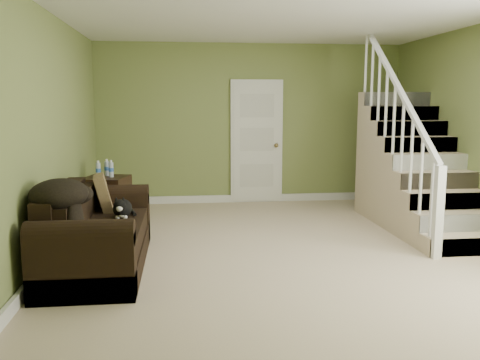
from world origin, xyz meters
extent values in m
cube|color=beige|center=(0.00, 0.00, 0.00)|extent=(5.00, 5.50, 0.01)
cube|color=white|center=(0.00, 0.00, 2.60)|extent=(5.00, 5.50, 0.01)
cube|color=olive|center=(0.00, 2.75, 1.30)|extent=(5.00, 0.04, 2.60)
cube|color=olive|center=(0.00, -2.75, 1.30)|extent=(5.00, 0.04, 2.60)
cube|color=olive|center=(-2.50, 0.00, 1.30)|extent=(0.04, 5.50, 2.60)
cube|color=white|center=(0.00, 2.72, 0.06)|extent=(5.00, 0.04, 0.12)
cube|color=white|center=(-2.47, 0.00, 0.06)|extent=(0.04, 5.50, 0.12)
cube|color=white|center=(0.10, 2.71, 1.01)|extent=(0.86, 0.05, 2.02)
cube|color=white|center=(0.10, 2.69, 1.00)|extent=(0.78, 0.04, 1.96)
sphere|color=olive|center=(0.42, 2.65, 0.95)|extent=(0.07, 0.07, 0.07)
cube|color=beige|center=(2.00, -0.46, 0.10)|extent=(1.00, 0.27, 0.20)
cylinder|color=white|center=(1.55, -0.46, 0.65)|extent=(0.04, 0.04, 0.90)
cube|color=beige|center=(2.00, -0.19, 0.20)|extent=(1.00, 0.27, 0.40)
cylinder|color=white|center=(1.55, -0.19, 0.85)|extent=(0.04, 0.04, 0.90)
cube|color=beige|center=(2.00, 0.08, 0.30)|extent=(1.00, 0.27, 0.60)
cylinder|color=white|center=(1.55, 0.08, 1.05)|extent=(0.04, 0.04, 0.90)
cube|color=beige|center=(2.00, 0.35, 0.40)|extent=(1.00, 0.27, 0.80)
cylinder|color=white|center=(1.55, 0.35, 1.25)|extent=(0.04, 0.04, 0.90)
cube|color=beige|center=(2.00, 0.62, 0.50)|extent=(1.00, 0.27, 1.00)
cylinder|color=white|center=(1.55, 0.62, 1.45)|extent=(0.04, 0.04, 0.90)
cube|color=beige|center=(2.00, 0.89, 0.60)|extent=(1.00, 0.27, 1.20)
cylinder|color=white|center=(1.55, 0.89, 1.65)|extent=(0.04, 0.04, 0.90)
cube|color=beige|center=(2.00, 1.16, 0.70)|extent=(1.00, 0.27, 1.40)
cylinder|color=white|center=(1.55, 1.16, 1.85)|extent=(0.04, 0.04, 0.90)
cube|color=beige|center=(2.00, 1.43, 0.80)|extent=(1.00, 0.27, 1.60)
cylinder|color=white|center=(1.55, 1.43, 2.05)|extent=(0.04, 0.04, 0.90)
cube|color=beige|center=(2.00, 1.70, 0.90)|extent=(1.00, 0.27, 1.80)
cylinder|color=white|center=(1.55, 1.70, 2.25)|extent=(0.04, 0.04, 0.90)
cube|color=white|center=(1.55, -0.62, 0.50)|extent=(0.09, 0.09, 1.00)
cube|color=white|center=(1.55, 0.62, 1.90)|extent=(0.06, 2.46, 1.84)
cube|color=black|center=(-1.97, -0.49, 0.12)|extent=(0.88, 2.04, 0.23)
cube|color=black|center=(-1.88, -0.49, 0.33)|extent=(0.67, 1.54, 0.20)
cube|color=black|center=(-1.97, -1.39, 0.29)|extent=(0.88, 0.23, 0.58)
cube|color=black|center=(-1.97, 0.42, 0.29)|extent=(0.88, 0.23, 0.58)
cylinder|color=black|center=(-1.97, -1.39, 0.58)|extent=(0.88, 0.23, 0.23)
cylinder|color=black|center=(-1.97, 0.42, 0.58)|extent=(0.88, 0.23, 0.23)
cube|color=black|center=(-2.32, -0.49, 0.52)|extent=(0.19, 1.58, 0.59)
cube|color=black|center=(-2.17, -0.49, 0.59)|extent=(0.13, 1.52, 0.33)
cube|color=black|center=(-2.16, 1.38, 0.33)|extent=(0.65, 0.65, 0.65)
cylinder|color=silver|center=(-2.25, 1.32, 0.75)|extent=(0.06, 0.06, 0.20)
cylinder|color=blue|center=(-2.25, 1.32, 0.75)|extent=(0.07, 0.07, 0.05)
cylinder|color=white|center=(-2.25, 1.32, 0.87)|extent=(0.03, 0.03, 0.03)
cylinder|color=silver|center=(-2.08, 1.36, 0.75)|extent=(0.06, 0.06, 0.20)
cylinder|color=blue|center=(-2.08, 1.36, 0.75)|extent=(0.07, 0.07, 0.05)
cylinder|color=white|center=(-2.08, 1.36, 0.87)|extent=(0.03, 0.03, 0.03)
cylinder|color=silver|center=(-2.16, 1.49, 0.75)|extent=(0.06, 0.06, 0.20)
cylinder|color=blue|center=(-2.16, 1.49, 0.75)|extent=(0.07, 0.07, 0.05)
cylinder|color=white|center=(-2.16, 1.49, 0.87)|extent=(0.03, 0.03, 0.03)
ellipsoid|color=black|center=(-1.77, -0.17, 0.53)|extent=(0.20, 0.35, 0.19)
ellipsoid|color=white|center=(-1.77, -0.25, 0.50)|extent=(0.11, 0.15, 0.10)
sphere|color=black|center=(-1.77, -0.35, 0.60)|extent=(0.13, 0.13, 0.13)
ellipsoid|color=white|center=(-1.77, -0.40, 0.57)|extent=(0.07, 0.05, 0.06)
cone|color=black|center=(-1.80, -0.34, 0.66)|extent=(0.04, 0.05, 0.06)
cone|color=black|center=(-1.73, -0.34, 0.66)|extent=(0.04, 0.05, 0.06)
cylinder|color=black|center=(-1.67, -0.03, 0.46)|extent=(0.10, 0.26, 0.04)
ellipsoid|color=gold|center=(-1.90, -0.83, 0.46)|extent=(0.14, 0.17, 0.05)
cube|color=#4B311E|center=(-2.02, 0.23, 0.61)|extent=(0.28, 0.48, 0.46)
ellipsoid|color=black|center=(-2.23, -0.96, 0.84)|extent=(0.67, 0.78, 0.27)
camera|label=1|loc=(-1.12, -5.59, 1.65)|focal=38.00mm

